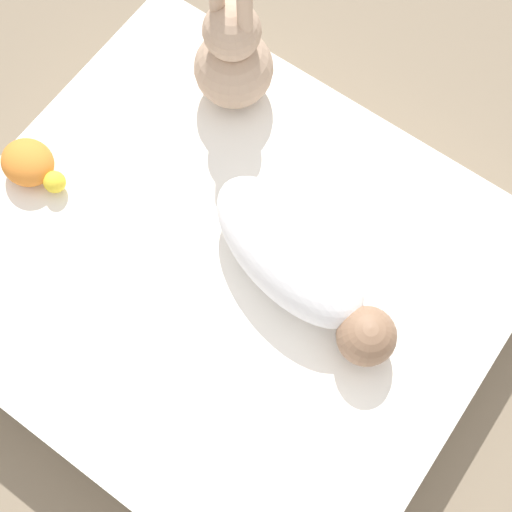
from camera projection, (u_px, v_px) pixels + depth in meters
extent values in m
plane|color=#7A6B56|center=(228.00, 294.00, 1.74)|extent=(12.00, 12.00, 0.00)
cube|color=white|center=(227.00, 281.00, 1.64)|extent=(1.15, 1.02, 0.21)
ellipsoid|color=white|center=(289.00, 250.00, 1.47)|extent=(0.44, 0.29, 0.15)
sphere|color=#89664C|center=(366.00, 336.00, 1.41)|extent=(0.12, 0.12, 0.12)
sphere|color=tan|center=(234.00, 68.00, 1.61)|extent=(0.18, 0.18, 0.18)
sphere|color=tan|center=(232.00, 31.00, 1.48)|extent=(0.13, 0.13, 0.13)
cylinder|color=tan|center=(245.00, 8.00, 1.39)|extent=(0.03, 0.03, 0.11)
ellipsoid|color=orange|center=(28.00, 162.00, 1.58)|extent=(0.12, 0.11, 0.08)
sphere|color=yellow|center=(55.00, 182.00, 1.57)|extent=(0.05, 0.05, 0.05)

